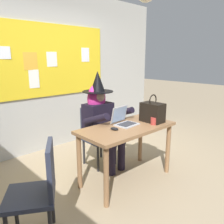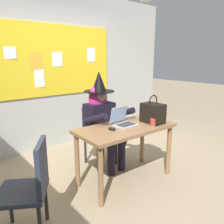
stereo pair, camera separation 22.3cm
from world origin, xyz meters
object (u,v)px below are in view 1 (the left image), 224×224
(chair_at_desk, at_px, (96,132))
(desk_main, at_px, (127,134))
(person_costumed, at_px, (101,116))
(chair_spare_by_window, at_px, (39,188))
(computer_mouse, at_px, (114,129))
(coffee_mug, at_px, (154,121))
(handbag, at_px, (152,112))
(laptop, at_px, (124,121))

(chair_at_desk, bearing_deg, desk_main, -2.41)
(person_costumed, xyz_separation_m, chair_spare_by_window, (-1.33, -0.71, -0.27))
(chair_at_desk, relative_size, person_costumed, 0.62)
(computer_mouse, relative_size, coffee_mug, 1.09)
(desk_main, distance_m, handbag, 0.48)
(handbag, distance_m, chair_spare_by_window, 1.74)
(handbag, bearing_deg, chair_at_desk, 115.48)
(chair_spare_by_window, bearing_deg, computer_mouse, -139.83)
(computer_mouse, xyz_separation_m, chair_spare_by_window, (-1.07, -0.16, -0.26))
(desk_main, height_order, person_costumed, person_costumed)
(person_costumed, distance_m, chair_spare_by_window, 1.53)
(chair_spare_by_window, bearing_deg, person_costumed, -120.06)
(desk_main, height_order, coffee_mug, coffee_mug)
(desk_main, relative_size, coffee_mug, 13.46)
(coffee_mug, bearing_deg, handbag, 45.24)
(chair_at_desk, height_order, laptop, laptop)
(desk_main, relative_size, person_costumed, 0.90)
(handbag, relative_size, coffee_mug, 3.98)
(desk_main, height_order, handbag, handbag)
(coffee_mug, bearing_deg, computer_mouse, 160.84)
(chair_at_desk, xyz_separation_m, chair_spare_by_window, (-1.33, -0.84, 0.02))
(laptop, relative_size, computer_mouse, 2.96)
(computer_mouse, bearing_deg, handbag, -24.76)
(person_costumed, bearing_deg, coffee_mug, 17.96)
(computer_mouse, relative_size, handbag, 0.28)
(desk_main, bearing_deg, computer_mouse, -179.38)
(desk_main, xyz_separation_m, computer_mouse, (-0.23, -0.00, 0.13))
(desk_main, xyz_separation_m, laptop, (0.03, 0.09, 0.16))
(desk_main, distance_m, coffee_mug, 0.39)
(chair_at_desk, bearing_deg, chair_spare_by_window, -57.11)
(laptop, xyz_separation_m, computer_mouse, (-0.26, -0.09, -0.03))
(person_costumed, xyz_separation_m, handbag, (0.36, -0.65, 0.11))
(chair_at_desk, xyz_separation_m, laptop, (-0.00, -0.59, 0.31))
(laptop, distance_m, computer_mouse, 0.28)
(desk_main, distance_m, computer_mouse, 0.26)
(chair_at_desk, xyz_separation_m, computer_mouse, (-0.26, -0.68, 0.28))
(laptop, height_order, chair_spare_by_window, laptop)
(chair_at_desk, bearing_deg, computer_mouse, -20.45)
(laptop, bearing_deg, coffee_mug, -49.28)
(person_costumed, relative_size, chair_spare_by_window, 1.57)
(person_costumed, height_order, computer_mouse, person_costumed)
(desk_main, bearing_deg, laptop, 68.44)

